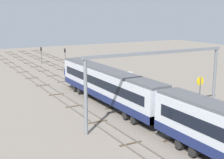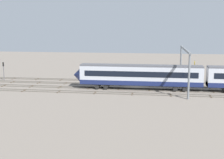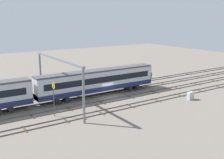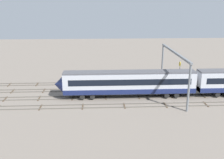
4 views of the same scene
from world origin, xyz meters
TOP-DOWN VIEW (x-y plane):
  - ground_plane at (0.00, 0.00)m, footprint 150.58×150.58m
  - track_near_foreground at (-0.00, -6.39)m, footprint 134.58×2.40m
  - track_second_near at (-0.00, -2.13)m, footprint 134.58×2.40m
  - track_with_train at (-0.00, 2.13)m, footprint 134.58×2.40m
  - track_second_far at (-0.00, 6.39)m, footprint 134.58×2.40m
  - overhead_gantry at (-9.91, 0.16)m, footprint 0.40×18.45m
  - speed_sign_mid_trackside at (-12.38, -3.92)m, footprint 0.14×0.99m
  - relay_cabinet at (11.28, -9.38)m, footprint 1.17×0.69m

SIDE VIEW (x-z plane):
  - ground_plane at x=0.00m, z-range 0.00..0.00m
  - track_near_foreground at x=0.00m, z-range -0.01..0.15m
  - track_second_near at x=0.00m, z-range -0.01..0.15m
  - track_with_train at x=0.00m, z-range -0.01..0.15m
  - track_second_far at x=0.00m, z-range -0.01..0.15m
  - relay_cabinet at x=11.28m, z-range 0.00..1.41m
  - speed_sign_mid_trackside at x=-12.38m, z-range 0.84..6.07m
  - overhead_gantry at x=-9.91m, z-range 2.11..10.24m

